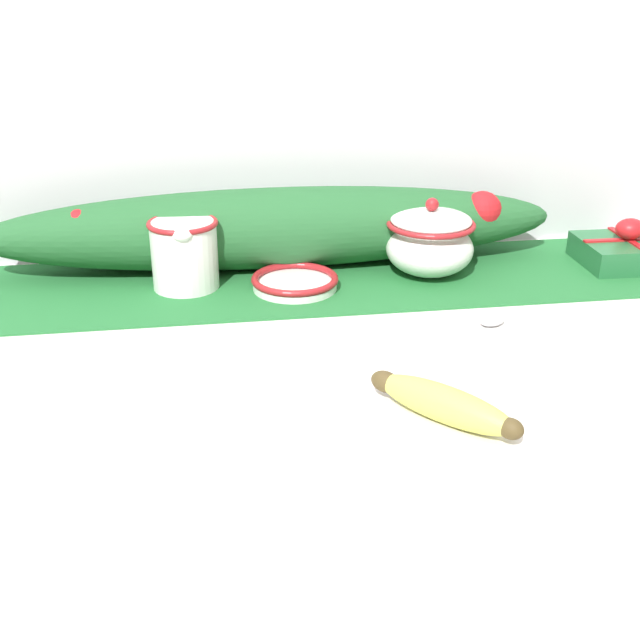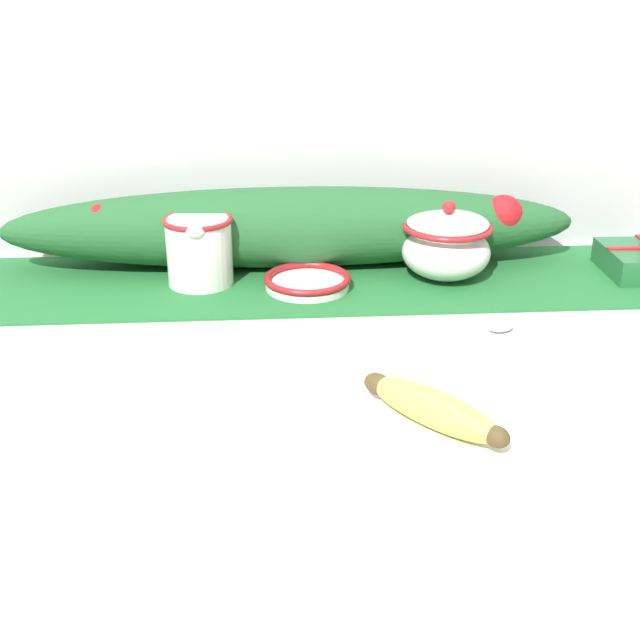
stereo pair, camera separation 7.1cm
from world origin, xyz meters
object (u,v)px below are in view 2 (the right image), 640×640
(cream_pitcher, at_px, (199,248))
(banana, at_px, (433,408))
(spoon, at_px, (495,329))
(small_dish, at_px, (307,281))
(sugar_bowl, at_px, (446,244))

(cream_pitcher, bearing_deg, banana, -57.71)
(cream_pitcher, xyz_separation_m, spoon, (0.39, -0.20, -0.05))
(small_dish, bearing_deg, sugar_bowl, 8.37)
(cream_pitcher, relative_size, spoon, 0.83)
(spoon, bearing_deg, small_dish, 118.89)
(sugar_bowl, height_order, small_dish, sugar_bowl)
(sugar_bowl, bearing_deg, small_dish, -171.63)
(banana, bearing_deg, spoon, 60.43)
(cream_pitcher, distance_m, banana, 0.49)
(sugar_bowl, distance_m, banana, 0.43)
(sugar_bowl, xyz_separation_m, spoon, (0.03, -0.19, -0.05))
(cream_pitcher, xyz_separation_m, small_dish, (0.16, -0.03, -0.04))
(sugar_bowl, bearing_deg, banana, -103.62)
(sugar_bowl, distance_m, small_dish, 0.21)
(banana, bearing_deg, sugar_bowl, 76.38)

